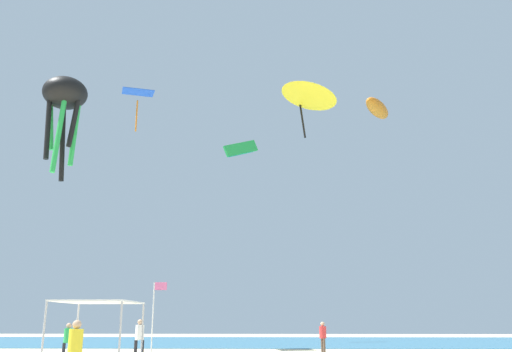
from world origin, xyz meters
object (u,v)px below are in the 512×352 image
object	(u,v)px
canopy_tent	(99,305)
kite_parafoil_green	(241,149)
person_leftmost	(68,338)
person_central	(323,334)
banner_flag	(155,312)
person_far_shore	(75,345)
person_near_tent	(140,335)
kite_diamond_blue	(138,94)
kite_delta_yellow	(310,92)
kite_inflatable_orange	(377,108)
kite_octopus_black	(65,98)

from	to	relation	value
canopy_tent	kite_parafoil_green	size ratio (longest dim) A/B	1.01
person_leftmost	person_central	size ratio (longest dim) A/B	0.97
person_central	banner_flag	xyz separation A→B (m)	(-8.12, -6.83, 1.10)
person_far_shore	banner_flag	bearing A→B (deg)	84.18
person_central	person_near_tent	bearing A→B (deg)	-79.22
person_far_shore	banner_flag	size ratio (longest dim) A/B	0.51
banner_flag	kite_diamond_blue	bearing A→B (deg)	111.88
canopy_tent	banner_flag	bearing A→B (deg)	78.18
person_near_tent	kite_delta_yellow	bearing A→B (deg)	1.59
kite_delta_yellow	kite_inflatable_orange	distance (m)	18.15
kite_diamond_blue	kite_octopus_black	bearing A→B (deg)	53.36
canopy_tent	kite_parafoil_green	xyz separation A→B (m)	(3.48, 26.99, 14.72)
canopy_tent	person_far_shore	size ratio (longest dim) A/B	1.84
kite_octopus_black	kite_diamond_blue	size ratio (longest dim) A/B	1.85
person_leftmost	kite_inflatable_orange	xyz separation A→B (m)	(19.18, 21.25, 19.76)
kite_delta_yellow	kite_inflatable_orange	size ratio (longest dim) A/B	0.89
canopy_tent	kite_delta_yellow	world-z (taller)	kite_delta_yellow
person_central	kite_inflatable_orange	world-z (taller)	kite_inflatable_orange
person_leftmost	kite_parafoil_green	world-z (taller)	kite_parafoil_green
kite_inflatable_orange	kite_diamond_blue	size ratio (longest dim) A/B	1.53
kite_diamond_blue	person_leftmost	bearing A→B (deg)	73.50
kite_octopus_black	person_central	bearing A→B (deg)	28.42
kite_octopus_black	person_far_shore	bearing A→B (deg)	-46.65
person_leftmost	banner_flag	world-z (taller)	banner_flag
kite_diamond_blue	kite_inflatable_orange	bearing A→B (deg)	-167.40
person_near_tent	banner_flag	distance (m)	2.55
canopy_tent	kite_diamond_blue	size ratio (longest dim) A/B	0.98
kite_parafoil_green	person_leftmost	bearing A→B (deg)	37.35
canopy_tent	kite_delta_yellow	xyz separation A→B (m)	(8.75, 10.99, 13.15)
person_far_shore	kite_octopus_black	bearing A→B (deg)	114.01
kite_octopus_black	person_near_tent	bearing A→B (deg)	-0.17
person_leftmost	person_far_shore	world-z (taller)	person_far_shore
person_leftmost	person_far_shore	xyz separation A→B (m)	(3.64, -9.15, 0.07)
person_leftmost	person_far_shore	bearing A→B (deg)	-84.74
person_far_shore	kite_parafoil_green	distance (m)	34.72
person_near_tent	kite_diamond_blue	world-z (taller)	kite_diamond_blue
person_leftmost	kite_parafoil_green	size ratio (longest dim) A/B	0.51
banner_flag	kite_parafoil_green	bearing A→B (deg)	83.65
kite_inflatable_orange	banner_flag	bearing A→B (deg)	174.93
person_central	kite_delta_yellow	bearing A→B (deg)	-45.62
kite_octopus_black	kite_parafoil_green	xyz separation A→B (m)	(9.11, 18.45, 2.82)
kite_delta_yellow	person_leftmost	bearing A→B (deg)	-82.39
canopy_tent	kite_parafoil_green	bearing A→B (deg)	82.66
kite_inflatable_orange	person_leftmost	bearing A→B (deg)	167.52
person_leftmost	kite_octopus_black	size ratio (longest dim) A/B	0.27
kite_inflatable_orange	kite_delta_yellow	bearing A→B (deg)	-175.54
canopy_tent	kite_delta_yellow	size ratio (longest dim) A/B	0.72
person_central	kite_inflatable_orange	bearing A→B (deg)	138.48
person_central	kite_octopus_black	size ratio (longest dim) A/B	0.28
person_far_shore	kite_octopus_black	distance (m)	19.01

